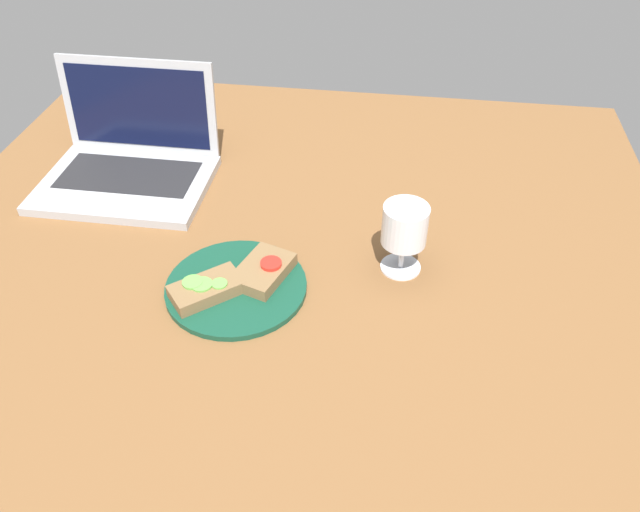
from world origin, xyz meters
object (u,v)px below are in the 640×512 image
at_px(sandwich_with_tomato, 263,270).
at_px(laptop, 129,161).
at_px(wine_glass, 405,229).
at_px(plate, 236,287).
at_px(sandwich_with_cucumber, 206,289).

relative_size(sandwich_with_tomato, laptop, 0.38).
xyz_separation_m(wine_glass, laptop, (-0.57, 0.21, -0.05)).
height_order(sandwich_with_tomato, wine_glass, wine_glass).
bearing_deg(laptop, plate, -45.31).
distance_m(plate, laptop, 0.43).
relative_size(plate, wine_glass, 1.84).
height_order(plate, sandwich_with_tomato, sandwich_with_tomato).
xyz_separation_m(plate, sandwich_with_tomato, (0.04, 0.03, 0.02)).
bearing_deg(sandwich_with_tomato, sandwich_with_cucumber, -144.91).
distance_m(sandwich_with_cucumber, laptop, 0.42).
bearing_deg(wine_glass, sandwich_with_tomato, -163.93).
bearing_deg(sandwich_with_tomato, plate, -144.91).
height_order(sandwich_with_cucumber, laptop, laptop).
relative_size(sandwich_with_cucumber, laptop, 0.38).
height_order(sandwich_with_cucumber, wine_glass, wine_glass).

